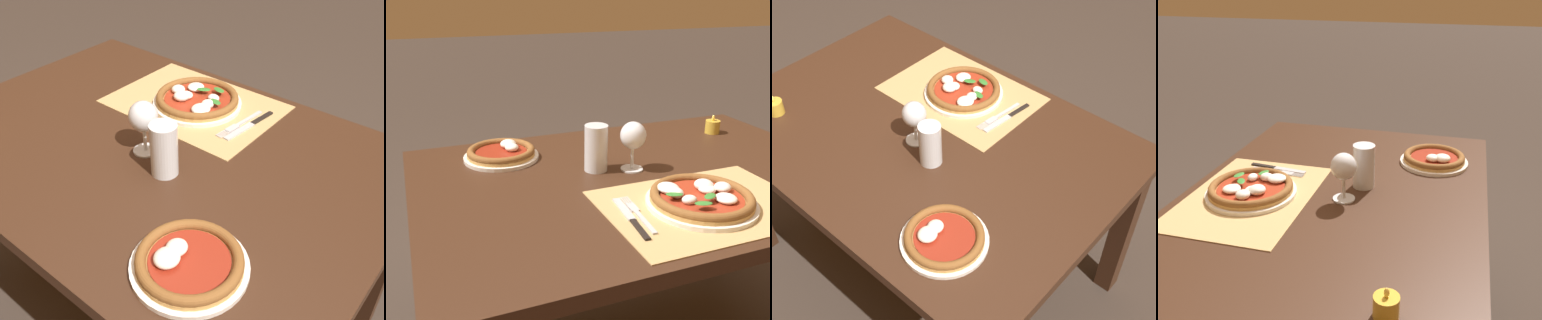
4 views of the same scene
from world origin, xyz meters
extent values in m
plane|color=#382D26|center=(0.00, 0.00, 0.00)|extent=(24.00, 24.00, 0.00)
cube|color=#382114|center=(0.00, 0.00, 0.72)|extent=(1.35, 0.95, 0.04)
cube|color=#382114|center=(-0.62, -0.41, 0.35)|extent=(0.07, 0.07, 0.70)
cube|color=#382114|center=(0.62, -0.41, 0.35)|extent=(0.07, 0.07, 0.70)
cube|color=tan|center=(0.05, -0.25, 0.74)|extent=(0.53, 0.38, 0.00)
cylinder|color=silver|center=(0.04, -0.25, 0.75)|extent=(0.29, 0.29, 0.01)
cylinder|color=tan|center=(0.04, -0.25, 0.76)|extent=(0.27, 0.27, 0.01)
torus|color=brown|center=(0.04, -0.25, 0.77)|extent=(0.27, 0.27, 0.02)
cylinder|color=maroon|center=(0.04, -0.25, 0.77)|extent=(0.21, 0.21, 0.00)
ellipsoid|color=white|center=(0.07, -0.21, 0.78)|extent=(0.05, 0.05, 0.03)
ellipsoid|color=white|center=(0.07, -0.23, 0.78)|extent=(0.05, 0.05, 0.02)
ellipsoid|color=white|center=(-0.02, -0.27, 0.78)|extent=(0.04, 0.03, 0.02)
ellipsoid|color=white|center=(0.08, -0.30, 0.78)|extent=(0.05, 0.06, 0.02)
ellipsoid|color=white|center=(-0.03, -0.23, 0.78)|extent=(0.04, 0.04, 0.03)
ellipsoid|color=white|center=(0.11, -0.24, 0.78)|extent=(0.04, 0.04, 0.03)
ellipsoid|color=white|center=(0.07, -0.29, 0.78)|extent=(0.05, 0.04, 0.02)
ellipsoid|color=white|center=(-0.03, -0.19, 0.78)|extent=(0.06, 0.06, 0.02)
ellipsoid|color=#337A2D|center=(-0.01, -0.31, 0.79)|extent=(0.05, 0.03, 0.00)
ellipsoid|color=#337A2D|center=(0.03, -0.29, 0.79)|extent=(0.05, 0.04, 0.00)
ellipsoid|color=#337A2D|center=(-0.04, -0.24, 0.79)|extent=(0.05, 0.04, 0.00)
cylinder|color=silver|center=(-0.37, 0.28, 0.75)|extent=(0.25, 0.25, 0.01)
cylinder|color=tan|center=(-0.37, 0.28, 0.76)|extent=(0.22, 0.22, 0.01)
torus|color=brown|center=(-0.37, 0.28, 0.77)|extent=(0.22, 0.22, 0.02)
cylinder|color=maroon|center=(-0.37, 0.28, 0.76)|extent=(0.17, 0.17, 0.00)
ellipsoid|color=white|center=(-0.34, 0.28, 0.78)|extent=(0.04, 0.05, 0.03)
ellipsoid|color=white|center=(-0.34, 0.32, 0.78)|extent=(0.05, 0.06, 0.03)
cylinder|color=silver|center=(-0.01, 0.04, 0.74)|extent=(0.07, 0.07, 0.00)
cylinder|color=silver|center=(-0.01, 0.04, 0.78)|extent=(0.01, 0.01, 0.06)
ellipsoid|color=silver|center=(-0.01, 0.04, 0.85)|extent=(0.08, 0.08, 0.08)
ellipsoid|color=#AD5B14|center=(-0.01, 0.04, 0.84)|extent=(0.07, 0.07, 0.05)
cylinder|color=silver|center=(-0.12, 0.08, 0.81)|extent=(0.07, 0.07, 0.15)
cylinder|color=black|center=(-0.12, 0.08, 0.80)|extent=(0.07, 0.07, 0.12)
cylinder|color=silver|center=(-0.12, 0.08, 0.86)|extent=(0.07, 0.07, 0.02)
cube|color=#B7B7BC|center=(-0.15, -0.28, 0.75)|extent=(0.02, 0.12, 0.00)
cube|color=#B7B7BC|center=(-0.14, -0.20, 0.75)|extent=(0.03, 0.05, 0.00)
cylinder|color=#B7B7BC|center=(-0.12, -0.16, 0.75)|extent=(0.01, 0.04, 0.00)
cylinder|color=#B7B7BC|center=(-0.13, -0.16, 0.75)|extent=(0.01, 0.04, 0.00)
cylinder|color=#B7B7BC|center=(-0.14, -0.16, 0.75)|extent=(0.01, 0.04, 0.00)
cylinder|color=#B7B7BC|center=(-0.14, -0.16, 0.75)|extent=(0.01, 0.04, 0.00)
cube|color=black|center=(-0.17, -0.31, 0.75)|extent=(0.02, 0.10, 0.01)
cube|color=#B7B7BC|center=(-0.16, -0.20, 0.75)|extent=(0.03, 0.12, 0.00)
camera|label=1|loc=(-0.76, 0.75, 1.46)|focal=42.00mm
camera|label=2|loc=(-0.64, -1.11, 1.27)|focal=42.00mm
camera|label=3|loc=(-1.01, 0.93, 1.92)|focal=50.00mm
camera|label=4|loc=(1.18, 0.38, 1.40)|focal=42.00mm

